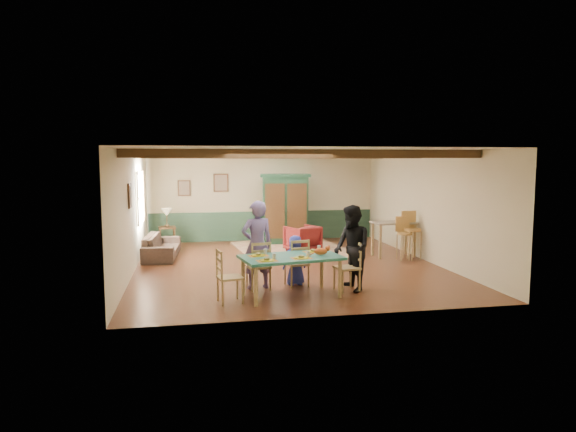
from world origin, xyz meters
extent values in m
plane|color=#482214|center=(0.00, 0.00, 0.00)|extent=(8.00, 8.00, 0.00)
cube|color=beige|center=(0.00, 4.00, 1.35)|extent=(7.00, 0.02, 2.70)
cube|color=beige|center=(-3.50, 0.00, 1.35)|extent=(0.02, 8.00, 2.70)
cube|color=beige|center=(3.50, 0.00, 1.35)|extent=(0.02, 8.00, 2.70)
cube|color=white|center=(0.00, 0.00, 2.70)|extent=(7.00, 8.00, 0.02)
cube|color=#223E2D|center=(0.00, 3.98, 0.45)|extent=(6.95, 0.03, 0.90)
cube|color=#311E0D|center=(0.00, -2.30, 2.61)|extent=(6.95, 0.16, 0.16)
cube|color=#311E0D|center=(0.00, 0.40, 2.61)|extent=(6.95, 0.16, 0.16)
cube|color=#311E0D|center=(0.00, 3.00, 2.61)|extent=(6.95, 0.16, 0.16)
imported|color=slate|center=(-0.98, -1.99, 0.86)|extent=(0.69, 0.51, 1.72)
imported|color=black|center=(0.77, -2.49, 0.82)|extent=(0.75, 0.89, 1.64)
imported|color=#2835A2|center=(-0.20, -1.86, 0.50)|extent=(0.54, 0.40, 1.00)
cube|color=beige|center=(0.55, 2.22, 0.01)|extent=(3.24, 3.73, 0.01)
cube|color=black|center=(0.55, 3.24, 1.04)|extent=(1.53, 0.74, 2.08)
imported|color=#4E0F13|center=(0.74, 1.71, 0.36)|extent=(1.03, 1.04, 0.72)
imported|color=#372A22|center=(-2.97, 1.64, 0.29)|extent=(0.93, 2.05, 0.58)
camera|label=1|loc=(-2.25, -11.72, 2.50)|focal=32.00mm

